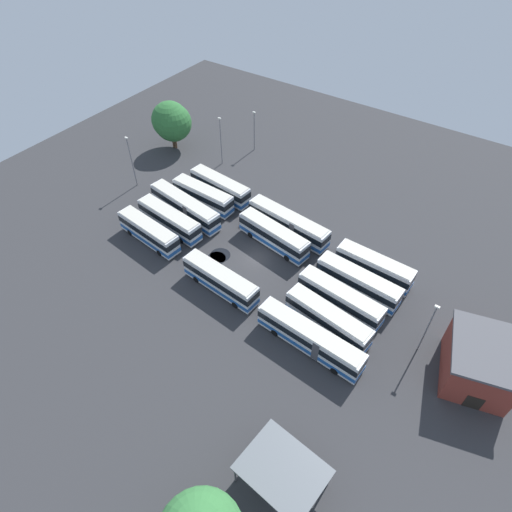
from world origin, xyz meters
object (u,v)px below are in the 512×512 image
object	(u,v)px
bus_row1_slot0	(288,223)
tree_north_edge	(173,123)
bus_row2_slot4	(149,232)
tree_east_edge	(170,120)
bus_row0_slot2	(340,299)
bus_row2_slot2	(185,207)
bus_row1_slot1	(274,235)
lamp_post_by_building	(254,129)
bus_row2_slot0	(220,187)
depot_building	(479,363)
bus_row0_slot1	(358,282)
bus_row0_slot4	(310,338)
bus_row1_slot4	(220,280)
bus_row0_slot3	(328,319)
maintenance_shelter	(283,470)
lamp_post_near_entrance	(131,160)
lamp_post_far_corner	(221,139)
lamp_post_mid_lot	(428,327)
bus_row0_slot0	(374,267)
bus_row2_slot1	(203,196)
bus_row2_slot3	(169,220)

from	to	relation	value
bus_row1_slot0	tree_north_edge	distance (m)	32.43
bus_row2_slot4	tree_east_edge	distance (m)	27.26
bus_row0_slot2	bus_row2_slot2	xyz separation A→B (m)	(28.86, -2.97, 0.00)
bus_row1_slot1	lamp_post_by_building	xyz separation A→B (m)	(17.68, -20.47, 2.44)
bus_row2_slot0	depot_building	world-z (taller)	depot_building
bus_row0_slot1	bus_row0_slot4	world-z (taller)	same
bus_row1_slot0	bus_row1_slot4	world-z (taller)	same
bus_row0_slot1	tree_east_edge	bearing A→B (deg)	-16.74
tree_north_edge	bus_row0_slot3	bearing A→B (deg)	154.22
tree_east_edge	maintenance_shelter	bearing A→B (deg)	141.40
tree_east_edge	tree_north_edge	xyz separation A→B (m)	(-0.53, -0.09, -0.39)
lamp_post_near_entrance	lamp_post_far_corner	bearing A→B (deg)	-120.14
lamp_post_mid_lot	lamp_post_by_building	size ratio (longest dim) A/B	1.06
bus_row0_slot0	bus_row1_slot4	distance (m)	21.13
bus_row0_slot2	bus_row2_slot4	xyz separation A→B (m)	(29.38, 4.62, -0.00)
bus_row0_slot0	bus_row2_slot0	distance (m)	28.97
lamp_post_far_corner	bus_row2_slot1	bearing A→B (deg)	113.79
bus_row0_slot0	depot_building	xyz separation A→B (m)	(-15.80, 7.98, 0.96)
bus_row1_slot4	lamp_post_near_entrance	world-z (taller)	lamp_post_near_entrance
bus_row2_slot1	lamp_post_by_building	distance (m)	19.30
bus_row1_slot4	bus_row2_slot2	distance (m)	16.93
bus_row0_slot1	bus_row2_slot3	world-z (taller)	same
bus_row0_slot2	tree_north_edge	xyz separation A→B (m)	(44.21, -17.66, 3.48)
maintenance_shelter	bus_row0_slot2	bearing A→B (deg)	-76.83
bus_row0_slot3	bus_row2_slot4	distance (m)	29.62
bus_row2_slot1	lamp_post_mid_lot	world-z (taller)	lamp_post_mid_lot
bus_row2_slot2	bus_row0_slot1	bearing A→B (deg)	-178.16
bus_row2_slot0	bus_row2_slot1	distance (m)	3.63
lamp_post_mid_lot	bus_row2_slot1	bearing A→B (deg)	-10.16
bus_row1_slot1	bus_row0_slot1	bearing A→B (deg)	174.56
bus_row2_slot1	bus_row2_slot4	distance (m)	11.49
bus_row0_slot4	bus_row0_slot2	bearing A→B (deg)	-91.27
bus_row0_slot2	bus_row1_slot0	xyz separation A→B (m)	(13.20, -8.83, 0.00)
lamp_post_mid_lot	bus_row0_slot3	bearing A→B (deg)	18.88
lamp_post_by_building	depot_building	bearing A→B (deg)	151.72
maintenance_shelter	lamp_post_by_building	xyz separation A→B (m)	(36.50, -48.05, 1.01)
bus_row0_slot0	tree_east_edge	xyz separation A→B (m)	(46.01, -9.85, 3.87)
bus_row2_slot3	tree_north_edge	distance (m)	24.30
bus_row0_slot3	bus_row0_slot1	bearing A→B (deg)	-93.20
bus_row0_slot2	tree_north_edge	bearing A→B (deg)	-21.77
bus_row0_slot0	bus_row1_slot1	world-z (taller)	same
lamp_post_near_entrance	tree_north_edge	xyz separation A→B (m)	(2.65, -13.17, 0.27)
bus_row2_slot0	bus_row2_slot2	world-z (taller)	same
bus_row0_slot2	bus_row0_slot4	xyz separation A→B (m)	(0.17, 7.48, 0.00)
bus_row2_slot2	bus_row1_slot1	bearing A→B (deg)	-171.40
bus_row0_slot2	bus_row2_slot0	distance (m)	29.47
lamp_post_far_corner	tree_east_edge	size ratio (longest dim) A/B	0.99
bus_row1_slot4	lamp_post_mid_lot	xyz separation A→B (m)	(-25.42, -6.00, 2.66)
bus_row0_slot3	bus_row0_slot4	size ratio (longest dim) A/B	0.84
bus_row0_slot4	depot_building	size ratio (longest dim) A/B	1.37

